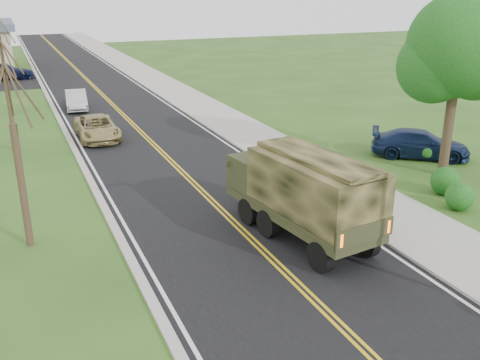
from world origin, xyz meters
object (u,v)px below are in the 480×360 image
suv_champagne (97,128)px  military_truck (304,189)px  sedan_silver (76,100)px  pickup_navy (420,144)px

suv_champagne → military_truck: bearing=-74.6°
military_truck → sedan_silver: (-4.28, 24.54, -1.14)m
military_truck → sedan_silver: military_truck is taller
military_truck → suv_champagne: (-4.28, 15.94, -1.15)m
military_truck → pickup_navy: 11.75m
military_truck → sedan_silver: bearing=92.2°
suv_champagne → pickup_navy: size_ratio=0.97×
pickup_navy → military_truck: bearing=157.4°
suv_champagne → sedan_silver: bearing=90.3°
sedan_silver → military_truck: bearing=-75.0°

